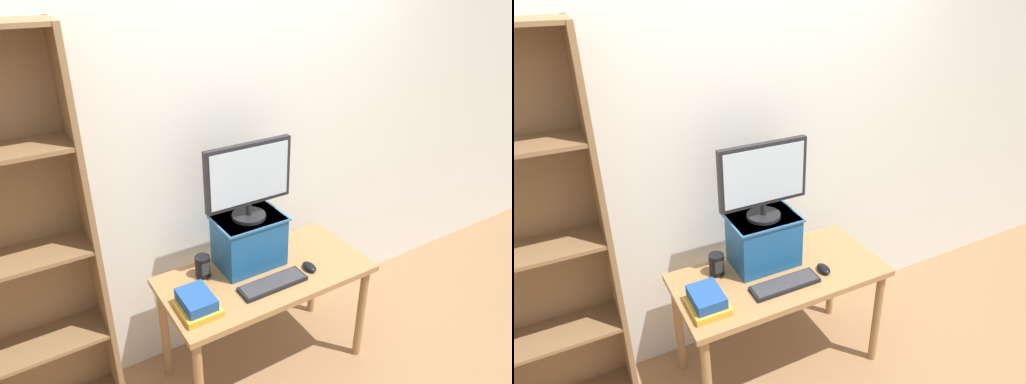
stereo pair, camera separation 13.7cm
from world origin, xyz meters
TOP-DOWN VIEW (x-y plane):
  - ground_plane at (0.00, 0.00)m, footprint 12.00×12.00m
  - back_wall at (0.00, 0.45)m, footprint 7.00×0.08m
  - desk at (0.00, 0.00)m, footprint 1.20×0.59m
  - bookshelf_unit at (-1.25, 0.30)m, footprint 0.77×0.28m
  - riser_box at (-0.03, 0.13)m, footprint 0.39×0.28m
  - computer_monitor at (-0.03, 0.13)m, footprint 0.52×0.19m
  - keyboard at (-0.03, -0.12)m, footprint 0.39×0.13m
  - computer_mouse at (0.23, -0.11)m, footprint 0.06×0.10m
  - book_stack at (-0.47, -0.09)m, footprint 0.19×0.23m
  - desk_speaker at (-0.32, 0.16)m, footprint 0.09×0.09m

SIDE VIEW (x-z plane):
  - ground_plane at x=0.00m, z-range 0.00..0.00m
  - desk at x=0.00m, z-range 0.26..0.96m
  - keyboard at x=-0.03m, z-range 0.70..0.73m
  - computer_mouse at x=0.23m, z-range 0.70..0.74m
  - book_stack at x=-0.47m, z-range 0.70..0.79m
  - desk_speaker at x=-0.32m, z-range 0.70..0.83m
  - riser_box at x=-0.03m, z-range 0.71..1.01m
  - bookshelf_unit at x=-1.25m, z-range 0.01..2.10m
  - computer_monitor at x=-0.03m, z-range 1.03..1.47m
  - back_wall at x=0.00m, z-range 0.00..2.60m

